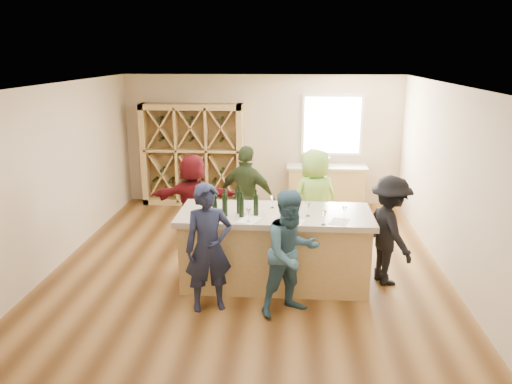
# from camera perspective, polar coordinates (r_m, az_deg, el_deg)

# --- Properties ---
(floor) EXTENTS (6.00, 7.00, 0.10)m
(floor) POSITION_cam_1_polar(r_m,az_deg,el_deg) (8.00, -0.82, -8.68)
(floor) COLOR brown
(floor) RESTS_ON ground
(ceiling) EXTENTS (6.00, 7.00, 0.10)m
(ceiling) POSITION_cam_1_polar(r_m,az_deg,el_deg) (7.30, -0.92, 12.53)
(ceiling) COLOR white
(ceiling) RESTS_ON ground
(wall_back) EXTENTS (6.00, 0.10, 2.80)m
(wall_back) POSITION_cam_1_polar(r_m,az_deg,el_deg) (10.99, 0.72, 5.99)
(wall_back) COLOR #C9B291
(wall_back) RESTS_ON ground
(wall_front) EXTENTS (6.00, 0.10, 2.80)m
(wall_front) POSITION_cam_1_polar(r_m,az_deg,el_deg) (4.20, -5.07, -10.57)
(wall_front) COLOR #C9B291
(wall_front) RESTS_ON ground
(wall_left) EXTENTS (0.10, 7.00, 2.80)m
(wall_left) POSITION_cam_1_polar(r_m,az_deg,el_deg) (8.35, -22.22, 1.69)
(wall_left) COLOR #C9B291
(wall_left) RESTS_ON ground
(wall_right) EXTENTS (0.10, 7.00, 2.80)m
(wall_right) POSITION_cam_1_polar(r_m,az_deg,el_deg) (7.88, 21.83, 0.95)
(wall_right) COLOR #C9B291
(wall_right) RESTS_ON ground
(window_frame) EXTENTS (1.30, 0.06, 1.30)m
(window_frame) POSITION_cam_1_polar(r_m,az_deg,el_deg) (10.87, 8.69, 7.58)
(window_frame) COLOR white
(window_frame) RESTS_ON wall_back
(window_pane) EXTENTS (1.18, 0.01, 1.18)m
(window_pane) POSITION_cam_1_polar(r_m,az_deg,el_deg) (10.84, 8.70, 7.55)
(window_pane) COLOR white
(window_pane) RESTS_ON wall_back
(wine_rack) EXTENTS (2.20, 0.45, 2.20)m
(wine_rack) POSITION_cam_1_polar(r_m,az_deg,el_deg) (10.96, -7.25, 4.25)
(wine_rack) COLOR tan
(wine_rack) RESTS_ON floor
(back_counter_base) EXTENTS (1.60, 0.58, 0.86)m
(back_counter_base) POSITION_cam_1_polar(r_m,az_deg,el_deg) (10.87, 7.98, 0.49)
(back_counter_base) COLOR tan
(back_counter_base) RESTS_ON floor
(back_counter_top) EXTENTS (1.70, 0.62, 0.06)m
(back_counter_top) POSITION_cam_1_polar(r_m,az_deg,el_deg) (10.75, 8.07, 2.85)
(back_counter_top) COLOR #AFA48F
(back_counter_top) RESTS_ON back_counter_base
(sink) EXTENTS (0.54, 0.54, 0.19)m
(sink) POSITION_cam_1_polar(r_m,az_deg,el_deg) (10.72, 7.03, 3.52)
(sink) COLOR silver
(sink) RESTS_ON back_counter_top
(faucet) EXTENTS (0.02, 0.02, 0.30)m
(faucet) POSITION_cam_1_polar(r_m,az_deg,el_deg) (10.88, 7.00, 4.01)
(faucet) COLOR silver
(faucet) RESTS_ON back_counter_top
(tasting_counter_base) EXTENTS (2.60, 1.00, 1.00)m
(tasting_counter_base) POSITION_cam_1_polar(r_m,az_deg,el_deg) (7.23, 2.16, -6.69)
(tasting_counter_base) COLOR tan
(tasting_counter_base) RESTS_ON floor
(tasting_counter_top) EXTENTS (2.72, 1.12, 0.08)m
(tasting_counter_top) POSITION_cam_1_polar(r_m,az_deg,el_deg) (7.05, 2.21, -2.62)
(tasting_counter_top) COLOR #AFA48F
(tasting_counter_top) RESTS_ON tasting_counter_base
(wine_bottle_a) EXTENTS (0.07, 0.07, 0.28)m
(wine_bottle_a) POSITION_cam_1_polar(r_m,az_deg,el_deg) (6.91, -4.74, -1.46)
(wine_bottle_a) COLOR black
(wine_bottle_a) RESTS_ON tasting_counter_top
(wine_bottle_b) EXTENTS (0.08, 0.08, 0.31)m
(wine_bottle_b) POSITION_cam_1_polar(r_m,az_deg,el_deg) (6.84, -3.58, -1.51)
(wine_bottle_b) COLOR black
(wine_bottle_b) RESTS_ON tasting_counter_top
(wine_bottle_c) EXTENTS (0.08, 0.08, 0.31)m
(wine_bottle_c) POSITION_cam_1_polar(r_m,az_deg,el_deg) (6.94, -1.92, -1.21)
(wine_bottle_c) COLOR black
(wine_bottle_c) RESTS_ON tasting_counter_top
(wine_bottle_d) EXTENTS (0.07, 0.07, 0.28)m
(wine_bottle_d) POSITION_cam_1_polar(r_m,az_deg,el_deg) (6.80, -1.67, -1.71)
(wine_bottle_d) COLOR black
(wine_bottle_d) RESTS_ON tasting_counter_top
(wine_bottle_e) EXTENTS (0.09, 0.09, 0.28)m
(wine_bottle_e) POSITION_cam_1_polar(r_m,az_deg,el_deg) (6.86, -0.01, -1.51)
(wine_bottle_e) COLOR black
(wine_bottle_e) RESTS_ON tasting_counter_top
(wine_glass_a) EXTENTS (0.09, 0.09, 0.18)m
(wine_glass_a) POSITION_cam_1_polar(r_m,az_deg,el_deg) (6.62, -0.87, -2.67)
(wine_glass_a) COLOR white
(wine_glass_a) RESTS_ON tasting_counter_top
(wine_glass_b) EXTENTS (0.07, 0.07, 0.18)m
(wine_glass_b) POSITION_cam_1_polar(r_m,az_deg,el_deg) (6.57, 3.57, -2.82)
(wine_glass_b) COLOR white
(wine_glass_b) RESTS_ON tasting_counter_top
(wine_glass_c) EXTENTS (0.09, 0.09, 0.19)m
(wine_glass_c) POSITION_cam_1_polar(r_m,az_deg,el_deg) (6.55, 7.74, -2.94)
(wine_glass_c) COLOR white
(wine_glass_c) RESTS_ON tasting_counter_top
(wine_glass_d) EXTENTS (0.09, 0.09, 0.19)m
(wine_glass_d) POSITION_cam_1_polar(r_m,az_deg,el_deg) (6.87, 5.94, -1.97)
(wine_glass_d) COLOR white
(wine_glass_d) RESTS_ON tasting_counter_top
(wine_glass_e) EXTENTS (0.09, 0.09, 0.19)m
(wine_glass_e) POSITION_cam_1_polar(r_m,az_deg,el_deg) (6.77, 10.06, -2.44)
(wine_glass_e) COLOR white
(wine_glass_e) RESTS_ON tasting_counter_top
(tasting_menu_a) EXTENTS (0.35, 0.39, 0.00)m
(tasting_menu_a) POSITION_cam_1_polar(r_m,az_deg,el_deg) (6.70, -0.78, -3.20)
(tasting_menu_a) COLOR white
(tasting_menu_a) RESTS_ON tasting_counter_top
(tasting_menu_b) EXTENTS (0.29, 0.34, 0.00)m
(tasting_menu_b) POSITION_cam_1_polar(r_m,az_deg,el_deg) (6.66, 4.54, -3.39)
(tasting_menu_b) COLOR white
(tasting_menu_b) RESTS_ON tasting_counter_top
(tasting_menu_c) EXTENTS (0.31, 0.36, 0.00)m
(tasting_menu_c) POSITION_cam_1_polar(r_m,az_deg,el_deg) (6.73, 9.50, -3.36)
(tasting_menu_c) COLOR white
(tasting_menu_c) RESTS_ON tasting_counter_top
(person_near_left) EXTENTS (0.73, 0.63, 1.69)m
(person_near_left) POSITION_cam_1_polar(r_m,az_deg,el_deg) (6.43, -5.45, -6.38)
(person_near_left) COLOR #191E38
(person_near_left) RESTS_ON floor
(person_near_right) EXTENTS (0.90, 0.79, 1.63)m
(person_near_right) POSITION_cam_1_polar(r_m,az_deg,el_deg) (6.33, 4.07, -7.00)
(person_near_right) COLOR #335972
(person_near_right) RESTS_ON floor
(person_server) EXTENTS (0.79, 1.13, 1.60)m
(person_server) POSITION_cam_1_polar(r_m,az_deg,el_deg) (7.38, 14.99, -4.28)
(person_server) COLOR black
(person_server) RESTS_ON floor
(person_far_mid) EXTENTS (1.15, 0.85, 1.77)m
(person_far_mid) POSITION_cam_1_polar(r_m,az_deg,el_deg) (8.41, -1.03, -0.66)
(person_far_mid) COLOR #263319
(person_far_mid) RESTS_ON floor
(person_far_right) EXTENTS (1.01, 0.89, 1.74)m
(person_far_right) POSITION_cam_1_polar(r_m,az_deg,el_deg) (8.36, 6.69, -0.97)
(person_far_right) COLOR #8CC64C
(person_far_right) RESTS_ON floor
(person_far_left) EXTENTS (1.55, 0.66, 1.63)m
(person_far_left) POSITION_cam_1_polar(r_m,az_deg,el_deg) (8.58, -7.15, -0.94)
(person_far_left) COLOR #590F14
(person_far_left) RESTS_ON floor
(wine_glass_f) EXTENTS (0.07, 0.07, 0.18)m
(wine_glass_f) POSITION_cam_1_polar(r_m,az_deg,el_deg) (7.20, 1.87, -1.13)
(wine_glass_f) COLOR white
(wine_glass_f) RESTS_ON tasting_counter_top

